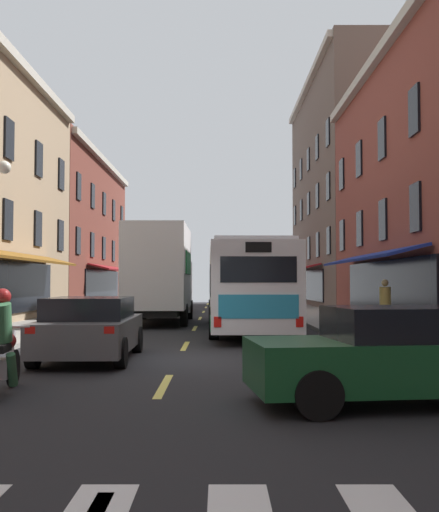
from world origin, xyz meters
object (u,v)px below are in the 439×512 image
(motorcycle_rider, at_px, (5,349))
(box_truck, at_px, (164,275))
(sedan_far, at_px, (410,355))
(pedestrian_mid, at_px, (388,305))
(sedan_mid, at_px, (93,328))
(transit_bus, at_px, (247,286))
(sedan_near, at_px, (175,300))

(motorcycle_rider, bearing_deg, box_truck, 86.90)
(sedan_far, bearing_deg, pedestrian_mid, 76.40)
(box_truck, relative_size, motorcycle_rider, 3.88)
(sedan_mid, bearing_deg, sedan_far, -41.87)
(transit_bus, bearing_deg, box_truck, 132.90)
(sedan_far, xyz_separation_m, pedestrian_mid, (2.69, 11.10, 0.30))
(sedan_near, height_order, sedan_mid, sedan_mid)
(box_truck, height_order, sedan_mid, box_truck)
(transit_bus, bearing_deg, pedestrian_mid, -30.49)
(sedan_near, relative_size, sedan_mid, 1.11)
(sedan_near, xyz_separation_m, sedan_mid, (-0.15, -21.91, 0.02))
(transit_bus, distance_m, sedan_far, 13.87)
(box_truck, relative_size, sedan_near, 1.66)
(motorcycle_rider, distance_m, pedestrian_mid, 13.58)
(sedan_near, relative_size, motorcycle_rider, 2.33)
(box_truck, distance_m, motorcycle_rider, 16.75)
(transit_bus, bearing_deg, sedan_near, 105.62)
(pedestrian_mid, bearing_deg, transit_bus, -175.97)
(sedan_near, bearing_deg, sedan_mid, -90.40)
(transit_bus, relative_size, sedan_far, 2.68)
(sedan_near, distance_m, sedan_mid, 21.91)
(transit_bus, distance_m, sedan_near, 13.76)
(sedan_near, bearing_deg, transit_bus, -74.38)
(transit_bus, distance_m, box_truck, 5.08)
(box_truck, height_order, sedan_near, box_truck)
(motorcycle_rider, bearing_deg, sedan_far, -7.13)
(sedan_near, height_order, sedan_far, sedan_far)
(box_truck, height_order, pedestrian_mid, box_truck)
(sedan_near, distance_m, sedan_far, 27.50)
(sedan_near, bearing_deg, pedestrian_mid, -62.76)
(transit_bus, height_order, sedan_mid, transit_bus)
(sedan_mid, height_order, motorcycle_rider, motorcycle_rider)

